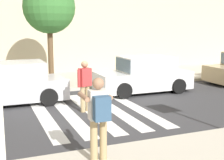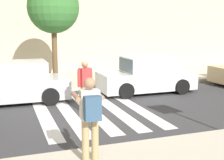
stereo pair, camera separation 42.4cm
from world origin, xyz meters
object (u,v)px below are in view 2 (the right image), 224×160
(parked_car_white, at_px, (147,76))
(photographer_with_backpack, at_px, (90,112))
(pedestrian_crossing, at_px, (85,83))
(parked_car_silver, at_px, (14,84))
(street_tree_center, at_px, (53,8))

(parked_car_white, bearing_deg, photographer_with_backpack, -124.54)
(pedestrian_crossing, relative_size, parked_car_silver, 0.42)
(pedestrian_crossing, distance_m, street_tree_center, 4.95)
(parked_car_white, relative_size, street_tree_center, 0.88)
(street_tree_center, bearing_deg, photographer_with_backpack, -94.57)
(parked_car_silver, distance_m, parked_car_white, 5.51)
(pedestrian_crossing, xyz_separation_m, parked_car_silver, (-2.22, 2.07, -0.25))
(parked_car_white, height_order, street_tree_center, street_tree_center)
(parked_car_white, xyz_separation_m, street_tree_center, (-3.61, 2.10, 2.90))
(pedestrian_crossing, bearing_deg, photographer_with_backpack, -103.26)
(parked_car_white, bearing_deg, street_tree_center, 149.75)
(photographer_with_backpack, height_order, pedestrian_crossing, photographer_with_backpack)
(photographer_with_backpack, relative_size, parked_car_silver, 0.42)
(photographer_with_backpack, relative_size, street_tree_center, 0.37)
(parked_car_white, bearing_deg, pedestrian_crossing, -147.92)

